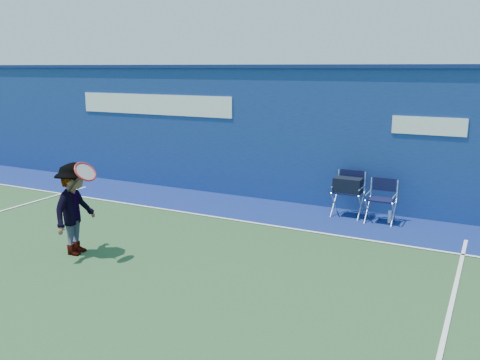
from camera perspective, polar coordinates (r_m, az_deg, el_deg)
The scene contains 8 objects.
ground at distance 7.91m, azimuth -13.33°, elevation -10.29°, with size 80.00×80.00×0.00m, color #284B28.
stadium_wall at distance 11.82m, azimuth 2.79°, elevation 5.39°, with size 24.00×0.50×3.08m.
out_of_bounds_strip at distance 11.15m, azimuth 0.39°, elevation -3.15°, with size 24.00×1.80×0.01m, color navy.
court_lines at distance 8.33m, azimuth -10.64°, elevation -8.87°, with size 24.00×12.00×0.01m.
directors_chair_left at distance 10.70m, azimuth 12.01°, elevation -1.96°, with size 0.56×0.50×0.94m.
directors_chair_right at distance 10.46m, azimuth 15.52°, elevation -3.17°, with size 0.52×0.46×0.87m.
water_bottle at distance 10.49m, azimuth 16.45°, elevation -3.97°, with size 0.07×0.07×0.26m, color silver.
tennis_player at distance 8.72m, azimuth -18.05°, elevation -3.09°, with size 0.93×1.08×1.59m.
Camera 1 is at (4.82, -5.48, 3.03)m, focal length 38.00 mm.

